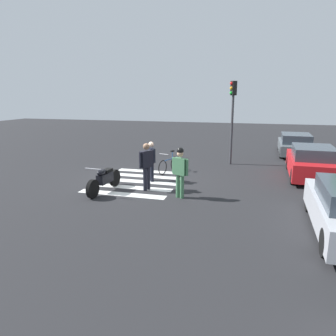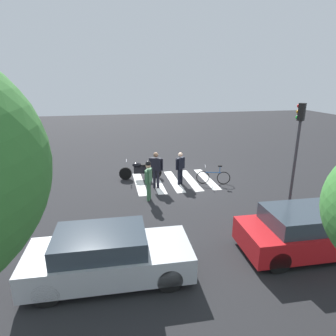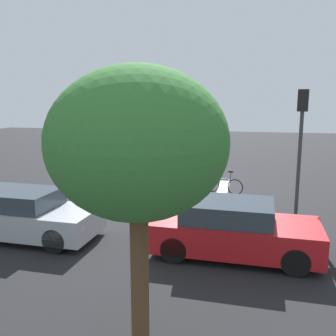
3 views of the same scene
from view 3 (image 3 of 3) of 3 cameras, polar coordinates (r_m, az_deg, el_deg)
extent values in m
plane|color=#232326|center=(16.78, 2.29, -2.91)|extent=(60.00, 60.00, 0.00)
cylinder|color=black|center=(18.03, -4.97, -0.91)|extent=(0.67, 0.19, 0.66)
cylinder|color=black|center=(17.52, -0.11, -1.21)|extent=(0.67, 0.19, 0.66)
cube|color=black|center=(17.71, -2.43, -0.50)|extent=(0.82, 0.34, 0.36)
ellipsoid|color=black|center=(17.74, -3.14, 0.40)|extent=(0.50, 0.27, 0.24)
cube|color=black|center=(17.60, -1.82, 0.23)|extent=(0.46, 0.27, 0.12)
cylinder|color=#A5A5AD|center=(17.88, -4.76, 1.27)|extent=(0.08, 0.62, 0.04)
torus|color=black|center=(15.90, 6.73, -2.50)|extent=(0.65, 0.24, 0.67)
torus|color=black|center=(15.54, 10.28, -2.90)|extent=(0.65, 0.24, 0.67)
cylinder|color=#1E4C8C|center=(15.65, 8.51, -1.70)|extent=(0.79, 0.28, 0.04)
cylinder|color=#1E4C8C|center=(15.51, 9.61, -1.20)|extent=(0.04, 0.04, 0.34)
cube|color=black|center=(15.47, 9.63, -0.55)|extent=(0.22, 0.15, 0.06)
cylinder|color=#99999E|center=(15.74, 7.13, -0.41)|extent=(0.16, 0.45, 0.03)
cylinder|color=black|center=(16.27, -2.08, -1.74)|extent=(0.14, 0.14, 0.89)
cylinder|color=black|center=(16.16, -1.60, -1.82)|extent=(0.14, 0.14, 0.89)
cube|color=black|center=(16.07, -1.85, 0.86)|extent=(0.55, 0.41, 0.63)
sphere|color=#8C664C|center=(16.00, -1.86, 2.53)|extent=(0.24, 0.24, 0.24)
cylinder|color=black|center=(16.27, -2.67, 0.97)|extent=(0.09, 0.09, 0.60)
cylinder|color=black|center=(15.87, -1.01, 0.74)|extent=(0.09, 0.09, 0.60)
cylinder|color=black|center=(16.22, 3.00, -1.90)|extent=(0.14, 0.14, 0.82)
cylinder|color=black|center=(16.14, 2.43, -1.96)|extent=(0.14, 0.14, 0.82)
cube|color=black|center=(16.05, 2.74, 0.51)|extent=(0.50, 0.45, 0.58)
sphere|color=beige|center=(15.97, 2.75, 2.07)|extent=(0.22, 0.22, 0.22)
cylinder|color=black|center=(16.18, 3.65, 0.58)|extent=(0.09, 0.09, 0.55)
cylinder|color=black|center=(15.92, 1.81, 0.43)|extent=(0.09, 0.09, 0.55)
cylinder|color=#3F724C|center=(15.11, -5.04, -2.84)|extent=(0.14, 0.14, 0.83)
cylinder|color=#3F724C|center=(14.98, -5.49, -2.96)|extent=(0.14, 0.14, 0.83)
cube|color=#3F724C|center=(14.89, -5.31, -0.24)|extent=(0.38, 0.53, 0.59)
sphere|color=tan|center=(14.82, -5.34, 1.46)|extent=(0.23, 0.23, 0.23)
cylinder|color=#3F724C|center=(15.11, -4.58, -0.07)|extent=(0.09, 0.09, 0.56)
cylinder|color=#3F724C|center=(14.68, -6.06, -0.41)|extent=(0.09, 0.09, 0.56)
sphere|color=black|center=(14.80, -5.35, 1.85)|extent=(0.24, 0.24, 0.24)
cube|color=silver|center=(16.57, 8.44, -3.18)|extent=(0.45, 3.33, 0.01)
cube|color=silver|center=(16.65, 5.35, -3.04)|extent=(0.45, 3.33, 0.01)
cube|color=silver|center=(16.78, 2.29, -2.90)|extent=(0.45, 3.33, 0.01)
cube|color=silver|center=(16.96, -0.71, -2.75)|extent=(0.45, 3.33, 0.01)
cube|color=silver|center=(17.18, -3.63, -2.59)|extent=(0.45, 3.33, 0.01)
cylinder|color=black|center=(10.49, 18.33, -9.95)|extent=(0.66, 0.24, 0.65)
cylinder|color=black|center=(9.00, 19.01, -13.48)|extent=(0.66, 0.24, 0.65)
cylinder|color=black|center=(10.64, 2.98, -9.11)|extent=(0.66, 0.24, 0.65)
cylinder|color=black|center=(9.17, 0.93, -12.41)|extent=(0.66, 0.24, 0.65)
cube|color=red|center=(9.64, 10.30, -10.02)|extent=(4.17, 1.97, 0.73)
cube|color=#333D47|center=(9.46, 9.17, -6.48)|extent=(2.27, 1.69, 0.49)
cube|color=#F2EDCC|center=(10.24, 22.00, -8.74)|extent=(0.09, 0.20, 0.12)
cube|color=#F2EDCC|center=(9.15, 22.95, -11.12)|extent=(0.09, 0.20, 0.12)
cylinder|color=black|center=(11.41, -12.86, -8.00)|extent=(0.66, 0.24, 0.65)
cylinder|color=black|center=(10.12, -16.98, -10.63)|extent=(0.66, 0.24, 0.65)
cube|color=#B7BAC1|center=(11.46, -21.34, -7.32)|extent=(4.39, 1.95, 0.70)
cube|color=#333D47|center=(11.42, -22.42, -4.34)|extent=(2.39, 1.66, 0.49)
cube|color=#F2EDCC|center=(10.85, -10.35, -7.15)|extent=(0.09, 0.20, 0.12)
cube|color=#F2EDCC|center=(9.88, -13.16, -9.06)|extent=(0.09, 0.20, 0.12)
cylinder|color=#38383D|center=(12.92, 19.46, 0.37)|extent=(0.12, 0.12, 3.51)
cube|color=black|center=(12.74, 20.05, 9.73)|extent=(0.34, 0.34, 0.70)
sphere|color=red|center=(12.83, 19.69, 10.79)|extent=(0.16, 0.16, 0.16)
sphere|color=orange|center=(12.83, 19.63, 9.76)|extent=(0.16, 0.16, 0.16)
sphere|color=green|center=(12.83, 19.57, 8.74)|extent=(0.16, 0.16, 0.16)
cylinder|color=brown|center=(6.13, -4.36, -16.45)|extent=(0.29, 0.29, 2.25)
ellipsoid|color=#387A33|center=(5.50, -4.67, 3.83)|extent=(2.71, 2.71, 2.30)
camera|label=1|loc=(18.76, -39.81, 6.94)|focal=33.58mm
camera|label=2|loc=(6.57, -59.36, 16.58)|focal=30.74mm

